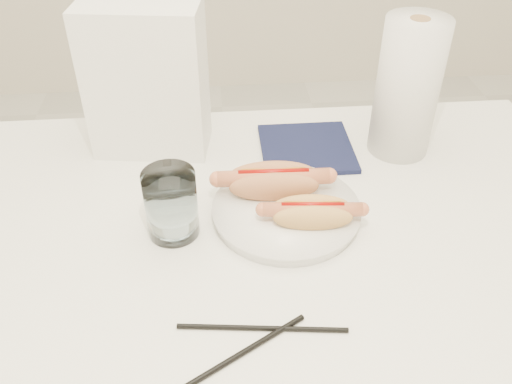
{
  "coord_description": "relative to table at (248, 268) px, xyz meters",
  "views": [
    {
      "loc": [
        -0.04,
        -0.62,
        1.33
      ],
      "look_at": [
        0.02,
        0.03,
        0.82
      ],
      "focal_mm": 38.66,
      "sensor_mm": 36.0,
      "label": 1
    }
  ],
  "objects": [
    {
      "name": "napkin_box",
      "position": [
        -0.16,
        0.28,
        0.2
      ],
      "size": [
        0.22,
        0.14,
        0.27
      ],
      "primitive_type": "cube",
      "rotation": [
        0.0,
        0.0,
        -0.14
      ],
      "color": "white",
      "rests_on": "table"
    },
    {
      "name": "hotdog_right",
      "position": [
        0.1,
        0.01,
        0.1
      ],
      "size": [
        0.15,
        0.07,
        0.04
      ],
      "rotation": [
        0.0,
        0.0,
        -0.08
      ],
      "color": "#E4A759",
      "rests_on": "plate"
    },
    {
      "name": "chopstick_near",
      "position": [
        -0.04,
        -0.22,
        0.06
      ],
      "size": [
        0.21,
        0.13,
        0.01
      ],
      "primitive_type": "cylinder",
      "rotation": [
        0.0,
        1.57,
        0.54
      ],
      "color": "black",
      "rests_on": "table"
    },
    {
      "name": "paper_towel_roll",
      "position": [
        0.3,
        0.23,
        0.19
      ],
      "size": [
        0.14,
        0.14,
        0.25
      ],
      "primitive_type": "cylinder",
      "rotation": [
        0.0,
        0.0,
        0.25
      ],
      "color": "white",
      "rests_on": "table"
    },
    {
      "name": "chopstick_far",
      "position": [
        0.01,
        -0.17,
        0.06
      ],
      "size": [
        0.22,
        0.03,
        0.01
      ],
      "primitive_type": "cylinder",
      "rotation": [
        0.0,
        1.57,
        -0.12
      ],
      "color": "black",
      "rests_on": "table"
    },
    {
      "name": "navy_napkin",
      "position": [
        0.13,
        0.24,
        0.06
      ],
      "size": [
        0.17,
        0.17,
        0.01
      ],
      "primitive_type": "cube",
      "rotation": [
        0.0,
        0.0,
        -0.0
      ],
      "color": "#101535",
      "rests_on": "table"
    },
    {
      "name": "water_glass",
      "position": [
        -0.11,
        0.03,
        0.11
      ],
      "size": [
        0.08,
        0.08,
        0.11
      ],
      "primitive_type": "cylinder",
      "color": "silver",
      "rests_on": "table"
    },
    {
      "name": "hotdog_left",
      "position": [
        0.05,
        0.09,
        0.1
      ],
      "size": [
        0.18,
        0.08,
        0.05
      ],
      "rotation": [
        0.0,
        0.0,
        -0.03
      ],
      "color": "#CB8151",
      "rests_on": "plate"
    },
    {
      "name": "plate",
      "position": [
        0.07,
        0.05,
        0.07
      ],
      "size": [
        0.3,
        0.3,
        0.02
      ],
      "primitive_type": "cylinder",
      "rotation": [
        0.0,
        0.0,
        -0.43
      ],
      "color": "white",
      "rests_on": "table"
    },
    {
      "name": "table",
      "position": [
        0.0,
        0.0,
        0.0
      ],
      "size": [
        1.2,
        0.8,
        0.75
      ],
      "color": "white",
      "rests_on": "ground"
    }
  ]
}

